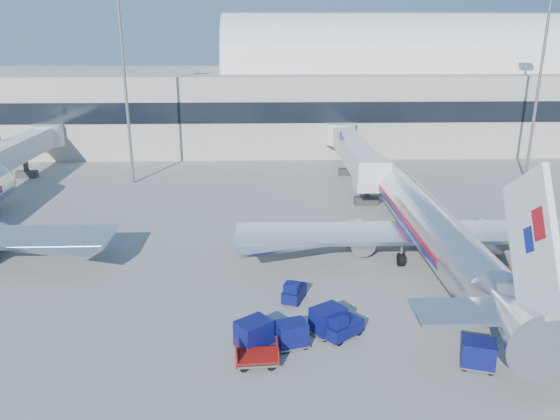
{
  "coord_description": "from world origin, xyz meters",
  "views": [
    {
      "loc": [
        -3.67,
        -36.8,
        18.09
      ],
      "look_at": [
        -2.32,
        6.0,
        4.05
      ],
      "focal_mm": 35.0,
      "sensor_mm": 36.0,
      "label": 1
    }
  ],
  "objects_px": {
    "tug_lead": "(342,326)",
    "tug_left": "(294,292)",
    "mast_west": "(123,61)",
    "cart_train_c": "(254,334)",
    "jetbridge_mid": "(16,151)",
    "airliner_main": "(432,227)",
    "cart_train_a": "(328,320)",
    "cart_train_b": "(292,334)",
    "cart_open_red": "(257,357)",
    "mast_east": "(542,60)",
    "cart_solo_near": "(478,354)",
    "jetbridge_near": "(352,149)",
    "tug_right": "(516,290)",
    "barrier_near": "(539,267)"
  },
  "relations": [
    {
      "from": "tug_lead",
      "to": "tug_left",
      "type": "xyz_separation_m",
      "value": [
        -2.7,
        4.94,
        -0.06
      ]
    },
    {
      "from": "mast_west",
      "to": "cart_train_c",
      "type": "xyz_separation_m",
      "value": [
        15.66,
        -38.2,
        -13.82
      ]
    },
    {
      "from": "jetbridge_mid",
      "to": "airliner_main",
      "type": "bearing_deg",
      "value": -30.64
    },
    {
      "from": "cart_train_a",
      "to": "tug_left",
      "type": "bearing_deg",
      "value": 79.94
    },
    {
      "from": "jetbridge_mid",
      "to": "cart_train_c",
      "type": "distance_m",
      "value": 49.34
    },
    {
      "from": "cart_train_b",
      "to": "cart_open_red",
      "type": "height_order",
      "value": "cart_train_b"
    },
    {
      "from": "mast_east",
      "to": "cart_solo_near",
      "type": "bearing_deg",
      "value": -118.1
    },
    {
      "from": "airliner_main",
      "to": "jetbridge_mid",
      "type": "relative_size",
      "value": 1.35
    },
    {
      "from": "tug_lead",
      "to": "cart_train_b",
      "type": "bearing_deg",
      "value": 157.52
    },
    {
      "from": "tug_left",
      "to": "tug_lead",
      "type": "bearing_deg",
      "value": -130.69
    },
    {
      "from": "cart_solo_near",
      "to": "tug_lead",
      "type": "bearing_deg",
      "value": 172.82
    },
    {
      "from": "mast_east",
      "to": "cart_train_c",
      "type": "xyz_separation_m",
      "value": [
        -34.34,
        -38.2,
        -13.82
      ]
    },
    {
      "from": "jetbridge_near",
      "to": "jetbridge_mid",
      "type": "height_order",
      "value": "same"
    },
    {
      "from": "mast_east",
      "to": "cart_train_a",
      "type": "height_order",
      "value": "mast_east"
    },
    {
      "from": "airliner_main",
      "to": "jetbridge_near",
      "type": "bearing_deg",
      "value": 95.22
    },
    {
      "from": "tug_right",
      "to": "cart_train_b",
      "type": "relative_size",
      "value": 1.15
    },
    {
      "from": "cart_train_a",
      "to": "cart_solo_near",
      "type": "relative_size",
      "value": 1.14
    },
    {
      "from": "tug_right",
      "to": "cart_solo_near",
      "type": "bearing_deg",
      "value": -96.03
    },
    {
      "from": "airliner_main",
      "to": "barrier_near",
      "type": "height_order",
      "value": "airliner_main"
    },
    {
      "from": "tug_right",
      "to": "cart_train_b",
      "type": "distance_m",
      "value": 17.24
    },
    {
      "from": "jetbridge_mid",
      "to": "mast_east",
      "type": "height_order",
      "value": "mast_east"
    },
    {
      "from": "jetbridge_near",
      "to": "tug_lead",
      "type": "distance_m",
      "value": 38.69
    },
    {
      "from": "mast_east",
      "to": "tug_lead",
      "type": "distance_m",
      "value": 49.17
    },
    {
      "from": "jetbridge_near",
      "to": "mast_west",
      "type": "relative_size",
      "value": 1.22
    },
    {
      "from": "mast_east",
      "to": "cart_open_red",
      "type": "distance_m",
      "value": 54.45
    },
    {
      "from": "mast_east",
      "to": "barrier_near",
      "type": "xyz_separation_m",
      "value": [
        -12.0,
        -28.0,
        -14.34
      ]
    },
    {
      "from": "jetbridge_mid",
      "to": "cart_train_b",
      "type": "distance_m",
      "value": 50.72
    },
    {
      "from": "airliner_main",
      "to": "mast_east",
      "type": "bearing_deg",
      "value": 51.89
    },
    {
      "from": "jetbridge_near",
      "to": "tug_left",
      "type": "distance_m",
      "value": 34.48
    },
    {
      "from": "mast_east",
      "to": "tug_right",
      "type": "height_order",
      "value": "mast_east"
    },
    {
      "from": "jetbridge_near",
      "to": "cart_train_a",
      "type": "distance_m",
      "value": 38.37
    },
    {
      "from": "mast_east",
      "to": "cart_train_b",
      "type": "xyz_separation_m",
      "value": [
        -32.07,
        -38.14,
        -13.92
      ]
    },
    {
      "from": "mast_west",
      "to": "tug_left",
      "type": "height_order",
      "value": "mast_west"
    },
    {
      "from": "cart_train_c",
      "to": "cart_open_red",
      "type": "bearing_deg",
      "value": -120.53
    },
    {
      "from": "airliner_main",
      "to": "cart_open_red",
      "type": "distance_m",
      "value": 20.35
    },
    {
      "from": "tug_left",
      "to": "cart_train_b",
      "type": "bearing_deg",
      "value": -163.59
    },
    {
      "from": "airliner_main",
      "to": "cart_train_c",
      "type": "bearing_deg",
      "value": -138.45
    },
    {
      "from": "jetbridge_mid",
      "to": "cart_train_a",
      "type": "height_order",
      "value": "jetbridge_mid"
    },
    {
      "from": "tug_left",
      "to": "cart_train_c",
      "type": "bearing_deg",
      "value": 176.18
    },
    {
      "from": "jetbridge_near",
      "to": "tug_lead",
      "type": "xyz_separation_m",
      "value": [
        -6.53,
        -38.0,
        -3.17
      ]
    },
    {
      "from": "tug_lead",
      "to": "tug_left",
      "type": "height_order",
      "value": "tug_lead"
    },
    {
      "from": "barrier_near",
      "to": "cart_train_c",
      "type": "relative_size",
      "value": 1.16
    },
    {
      "from": "airliner_main",
      "to": "jetbridge_mid",
      "type": "distance_m",
      "value": 51.62
    },
    {
      "from": "barrier_near",
      "to": "tug_right",
      "type": "bearing_deg",
      "value": -131.16
    },
    {
      "from": "airliner_main",
      "to": "tug_right",
      "type": "xyz_separation_m",
      "value": [
        4.18,
        -6.88,
        -2.26
      ]
    },
    {
      "from": "cart_train_b",
      "to": "cart_open_red",
      "type": "xyz_separation_m",
      "value": [
        -2.05,
        -1.8,
        -0.41
      ]
    },
    {
      "from": "jetbridge_near",
      "to": "cart_open_red",
      "type": "xyz_separation_m",
      "value": [
        -11.71,
        -40.75,
        -3.46
      ]
    },
    {
      "from": "airliner_main",
      "to": "cart_train_a",
      "type": "height_order",
      "value": "airliner_main"
    },
    {
      "from": "jetbridge_near",
      "to": "cart_open_red",
      "type": "height_order",
      "value": "jetbridge_near"
    },
    {
      "from": "barrier_near",
      "to": "tug_left",
      "type": "distance_m",
      "value": 20.08
    }
  ]
}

